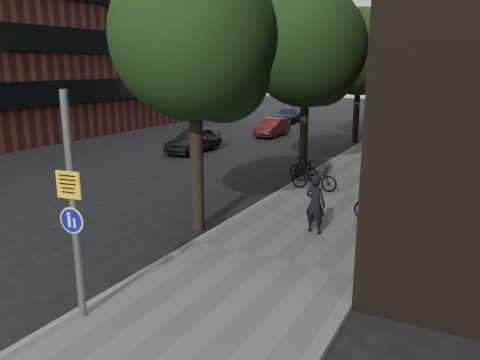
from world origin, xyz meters
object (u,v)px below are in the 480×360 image
Objects in this scene: pedestrian at (315,204)px; parked_car_near at (194,140)px; signpost at (74,208)px; parked_bike_facade_near at (381,209)px.

parked_car_near is at bearing -32.33° from pedestrian.
signpost is at bearing 79.95° from pedestrian.
signpost is 8.71m from parked_bike_facade_near.
parked_bike_facade_near is (1.46, 1.53, -0.35)m from pedestrian.
signpost is at bearing -62.48° from parked_car_near.
parked_car_near is (-10.00, 9.21, -0.26)m from pedestrian.
signpost reaches higher than parked_bike_facade_near.
parked_car_near reaches higher than parked_bike_facade_near.
signpost is at bearing 169.40° from parked_bike_facade_near.
pedestrian is 2.14m from parked_bike_facade_near.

